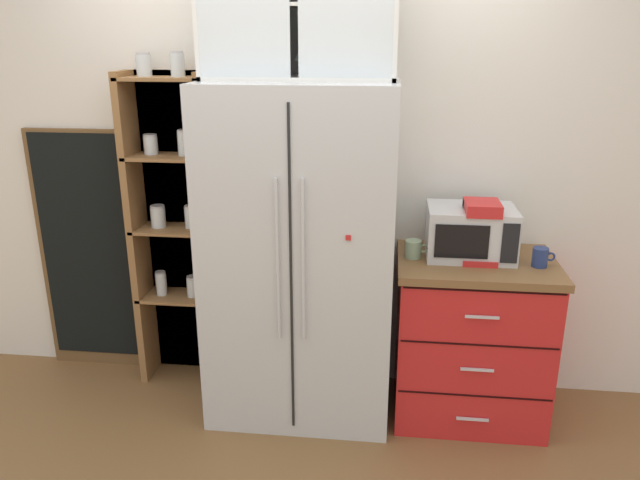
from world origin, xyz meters
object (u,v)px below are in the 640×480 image
(bottle_cobalt, at_px, (479,234))
(chalkboard_menu, at_px, (88,252))
(mug_navy, at_px, (540,257))
(mug_sage, at_px, (413,249))
(refrigerator, at_px, (301,255))
(coffee_maker, at_px, (480,230))
(microwave, at_px, (470,232))

(bottle_cobalt, height_order, chalkboard_menu, chalkboard_menu)
(mug_navy, xyz_separation_m, mug_sage, (-0.62, 0.05, -0.00))
(mug_sage, xyz_separation_m, chalkboard_menu, (-1.91, 0.27, -0.19))
(refrigerator, distance_m, chalkboard_menu, 1.37)
(refrigerator, xyz_separation_m, coffee_maker, (0.90, 0.04, 0.16))
(microwave, bearing_deg, bottle_cobalt, -44.85)
(refrigerator, bearing_deg, mug_sage, 2.48)
(microwave, bearing_deg, chalkboard_menu, 174.46)
(microwave, height_order, bottle_cobalt, bottle_cobalt)
(refrigerator, relative_size, coffee_maker, 5.71)
(coffee_maker, height_order, bottle_cobalt, coffee_maker)
(bottle_cobalt, distance_m, chalkboard_menu, 2.27)
(refrigerator, bearing_deg, bottle_cobalt, 2.69)
(mug_navy, bearing_deg, microwave, 161.82)
(bottle_cobalt, bearing_deg, refrigerator, -177.31)
(microwave, relative_size, mug_sage, 3.72)
(mug_navy, relative_size, bottle_cobalt, 0.37)
(mug_navy, distance_m, bottle_cobalt, 0.31)
(bottle_cobalt, bearing_deg, coffee_maker, -90.00)
(refrigerator, xyz_separation_m, mug_sage, (0.58, 0.03, 0.05))
(refrigerator, height_order, mug_navy, refrigerator)
(microwave, relative_size, coffee_maker, 1.42)
(coffee_maker, bearing_deg, microwave, 132.38)
(coffee_maker, bearing_deg, mug_sage, -177.62)
(mug_sage, bearing_deg, mug_navy, -4.93)
(coffee_maker, relative_size, chalkboard_menu, 0.21)
(refrigerator, relative_size, mug_navy, 15.96)
(refrigerator, xyz_separation_m, mug_navy, (1.20, -0.03, 0.05))
(refrigerator, distance_m, mug_sage, 0.58)
(mug_navy, bearing_deg, chalkboard_menu, 172.74)
(chalkboard_menu, bearing_deg, microwave, -5.54)
(mug_navy, bearing_deg, coffee_maker, 167.17)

